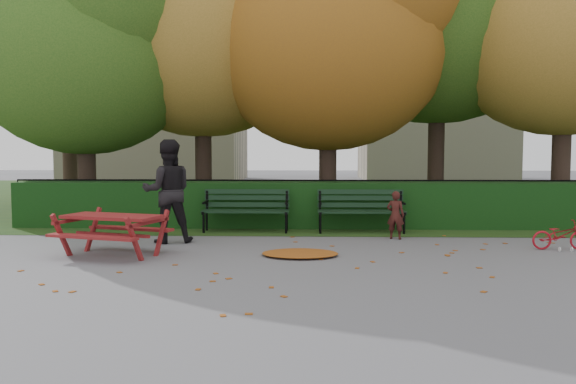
{
  "coord_description": "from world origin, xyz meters",
  "views": [
    {
      "loc": [
        -0.03,
        -7.97,
        1.65
      ],
      "look_at": [
        -0.34,
        1.35,
        1.0
      ],
      "focal_mm": 35.0,
      "sensor_mm": 36.0,
      "label": 1
    }
  ],
  "objects_px": {
    "tree_b": "(214,7)",
    "tree_f": "(74,20)",
    "bench_left": "(246,207)",
    "bench_right": "(361,207)",
    "adult": "(168,191)",
    "child": "(395,215)",
    "bicycle": "(561,235)",
    "tree_a": "(93,33)",
    "tree_c": "(343,22)",
    "picnic_table": "(112,224)"
  },
  "relations": [
    {
      "from": "tree_b",
      "to": "tree_f",
      "type": "distance_m",
      "value": 5.32
    },
    {
      "from": "bench_left",
      "to": "bench_right",
      "type": "relative_size",
      "value": 1.0
    },
    {
      "from": "adult",
      "to": "child",
      "type": "bearing_deg",
      "value": 171.1
    },
    {
      "from": "bench_right",
      "to": "bicycle",
      "type": "distance_m",
      "value": 3.8
    },
    {
      "from": "tree_a",
      "to": "tree_c",
      "type": "bearing_deg",
      "value": 3.65
    },
    {
      "from": "tree_c",
      "to": "bicycle",
      "type": "relative_size",
      "value": 8.33
    },
    {
      "from": "bicycle",
      "to": "tree_c",
      "type": "bearing_deg",
      "value": 38.11
    },
    {
      "from": "bench_right",
      "to": "child",
      "type": "xyz_separation_m",
      "value": [
        0.57,
        -0.94,
        -0.06
      ]
    },
    {
      "from": "bench_left",
      "to": "bench_right",
      "type": "height_order",
      "value": "same"
    },
    {
      "from": "bench_right",
      "to": "child",
      "type": "bearing_deg",
      "value": -58.65
    },
    {
      "from": "tree_a",
      "to": "picnic_table",
      "type": "distance_m",
      "value": 6.52
    },
    {
      "from": "tree_a",
      "to": "tree_c",
      "type": "xyz_separation_m",
      "value": [
        6.02,
        0.38,
        0.3
      ]
    },
    {
      "from": "child",
      "to": "bicycle",
      "type": "height_order",
      "value": "child"
    },
    {
      "from": "bench_left",
      "to": "child",
      "type": "bearing_deg",
      "value": -17.48
    },
    {
      "from": "bench_left",
      "to": "child",
      "type": "relative_size",
      "value": 1.95
    },
    {
      "from": "bench_right",
      "to": "picnic_table",
      "type": "distance_m",
      "value": 5.11
    },
    {
      "from": "tree_b",
      "to": "picnic_table",
      "type": "xyz_separation_m",
      "value": [
        -0.7,
        -5.89,
        -4.89
      ]
    },
    {
      "from": "tree_b",
      "to": "adult",
      "type": "xyz_separation_m",
      "value": [
        -0.14,
        -4.54,
        -4.45
      ]
    },
    {
      "from": "tree_a",
      "to": "tree_f",
      "type": "xyz_separation_m",
      "value": [
        -1.94,
        3.66,
        1.17
      ]
    },
    {
      "from": "tree_a",
      "to": "adult",
      "type": "xyz_separation_m",
      "value": [
        2.61,
        -3.37,
        -3.57
      ]
    },
    {
      "from": "tree_f",
      "to": "child",
      "type": "relative_size",
      "value": 9.93
    },
    {
      "from": "bicycle",
      "to": "tree_f",
      "type": "bearing_deg",
      "value": 55.67
    },
    {
      "from": "tree_f",
      "to": "adult",
      "type": "bearing_deg",
      "value": -57.08
    },
    {
      "from": "bench_right",
      "to": "adult",
      "type": "bearing_deg",
      "value": -157.96
    },
    {
      "from": "tree_c",
      "to": "tree_f",
      "type": "xyz_separation_m",
      "value": [
        -7.97,
        3.28,
        0.87
      ]
    },
    {
      "from": "tree_f",
      "to": "bench_left",
      "type": "bearing_deg",
      "value": -43.51
    },
    {
      "from": "tree_c",
      "to": "bench_right",
      "type": "xyz_separation_m",
      "value": [
        0.27,
        -2.26,
        -4.3
      ]
    },
    {
      "from": "tree_a",
      "to": "tree_f",
      "type": "distance_m",
      "value": 4.31
    },
    {
      "from": "bench_right",
      "to": "picnic_table",
      "type": "relative_size",
      "value": 0.98
    },
    {
      "from": "tree_a",
      "to": "adult",
      "type": "height_order",
      "value": "tree_a"
    },
    {
      "from": "tree_b",
      "to": "picnic_table",
      "type": "height_order",
      "value": "tree_b"
    },
    {
      "from": "adult",
      "to": "bicycle",
      "type": "relative_size",
      "value": 1.97
    },
    {
      "from": "tree_c",
      "to": "bicycle",
      "type": "bearing_deg",
      "value": -51.06
    },
    {
      "from": "bench_left",
      "to": "child",
      "type": "xyz_separation_m",
      "value": [
        2.97,
        -0.94,
        -0.06
      ]
    },
    {
      "from": "tree_b",
      "to": "tree_c",
      "type": "xyz_separation_m",
      "value": [
        3.28,
        -0.78,
        -0.58
      ]
    },
    {
      "from": "tree_f",
      "to": "bench_right",
      "type": "xyz_separation_m",
      "value": [
        8.23,
        -5.54,
        -5.17
      ]
    },
    {
      "from": "child",
      "to": "bench_right",
      "type": "bearing_deg",
      "value": -39.62
    },
    {
      "from": "picnic_table",
      "to": "adult",
      "type": "xyz_separation_m",
      "value": [
        0.56,
        1.36,
        0.44
      ]
    },
    {
      "from": "picnic_table",
      "to": "bicycle",
      "type": "xyz_separation_m",
      "value": [
        7.45,
        0.81,
        -0.26
      ]
    },
    {
      "from": "tree_c",
      "to": "bench_left",
      "type": "xyz_separation_m",
      "value": [
        -2.13,
        -2.26,
        -4.3
      ]
    },
    {
      "from": "tree_c",
      "to": "adult",
      "type": "distance_m",
      "value": 6.39
    },
    {
      "from": "tree_a",
      "to": "bench_right",
      "type": "relative_size",
      "value": 4.16
    },
    {
      "from": "tree_a",
      "to": "bench_left",
      "type": "height_order",
      "value": "tree_a"
    },
    {
      "from": "tree_f",
      "to": "tree_b",
      "type": "bearing_deg",
      "value": -27.99
    },
    {
      "from": "tree_a",
      "to": "child",
      "type": "relative_size",
      "value": 8.09
    },
    {
      "from": "tree_b",
      "to": "bench_left",
      "type": "bearing_deg",
      "value": -69.42
    },
    {
      "from": "picnic_table",
      "to": "tree_a",
      "type": "bearing_deg",
      "value": 130.02
    },
    {
      "from": "tree_c",
      "to": "bicycle",
      "type": "distance_m",
      "value": 7.17
    },
    {
      "from": "adult",
      "to": "bicycle",
      "type": "bearing_deg",
      "value": 159.15
    },
    {
      "from": "tree_a",
      "to": "bench_right",
      "type": "xyz_separation_m",
      "value": [
        6.29,
        -1.88,
        -4.0
      ]
    }
  ]
}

